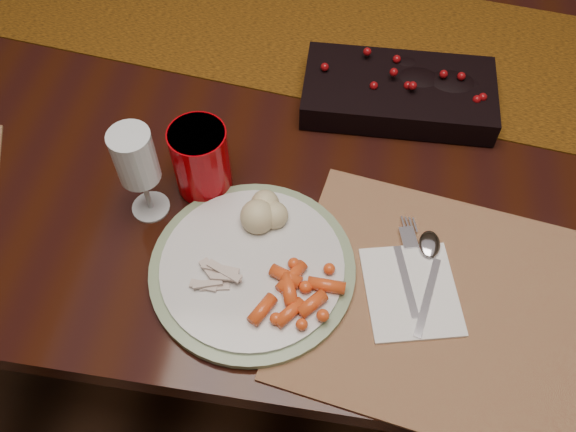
% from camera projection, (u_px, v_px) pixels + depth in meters
% --- Properties ---
extents(floor, '(5.00, 5.00, 0.00)m').
position_uv_depth(floor, '(310.00, 305.00, 1.66)').
color(floor, black).
rests_on(floor, ground).
extents(dining_table, '(1.80, 1.00, 0.75)m').
position_uv_depth(dining_table, '(315.00, 232.00, 1.35)').
color(dining_table, black).
rests_on(dining_table, floor).
extents(table_runner, '(1.77, 0.56, 0.00)m').
position_uv_depth(table_runner, '(363.00, 40.00, 1.14)').
color(table_runner, '#3C260C').
rests_on(table_runner, dining_table).
extents(centerpiece, '(0.32, 0.17, 0.06)m').
position_uv_depth(centerpiece, '(399.00, 89.00, 1.02)').
color(centerpiece, black).
rests_on(centerpiece, table_runner).
extents(placemat_main, '(0.54, 0.43, 0.00)m').
position_uv_depth(placemat_main, '(468.00, 311.00, 0.83)').
color(placemat_main, brown).
rests_on(placemat_main, dining_table).
extents(dinner_plate, '(0.30, 0.30, 0.02)m').
position_uv_depth(dinner_plate, '(252.00, 267.00, 0.86)').
color(dinner_plate, silver).
rests_on(dinner_plate, placemat_main).
extents(baby_carrots, '(0.13, 0.11, 0.02)m').
position_uv_depth(baby_carrots, '(298.00, 296.00, 0.81)').
color(baby_carrots, '#DD491A').
rests_on(baby_carrots, dinner_plate).
extents(mashed_potatoes, '(0.09, 0.09, 0.05)m').
position_uv_depth(mashed_potatoes, '(269.00, 211.00, 0.87)').
color(mashed_potatoes, beige).
rests_on(mashed_potatoes, dinner_plate).
extents(turkey_shreds, '(0.09, 0.09, 0.02)m').
position_uv_depth(turkey_shreds, '(218.00, 276.00, 0.83)').
color(turkey_shreds, beige).
rests_on(turkey_shreds, dinner_plate).
extents(napkin, '(0.16, 0.17, 0.00)m').
position_uv_depth(napkin, '(411.00, 291.00, 0.84)').
color(napkin, white).
rests_on(napkin, placemat_main).
extents(fork, '(0.06, 0.15, 0.00)m').
position_uv_depth(fork, '(407.00, 270.00, 0.86)').
color(fork, silver).
rests_on(fork, napkin).
extents(spoon, '(0.06, 0.16, 0.00)m').
position_uv_depth(spoon, '(428.00, 280.00, 0.85)').
color(spoon, silver).
rests_on(spoon, napkin).
extents(red_cup, '(0.09, 0.09, 0.12)m').
position_uv_depth(red_cup, '(201.00, 160.00, 0.90)').
color(red_cup, '#9A0106').
rests_on(red_cup, placemat_main).
extents(wine_glass, '(0.06, 0.06, 0.17)m').
position_uv_depth(wine_glass, '(140.00, 174.00, 0.86)').
color(wine_glass, silver).
rests_on(wine_glass, dining_table).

